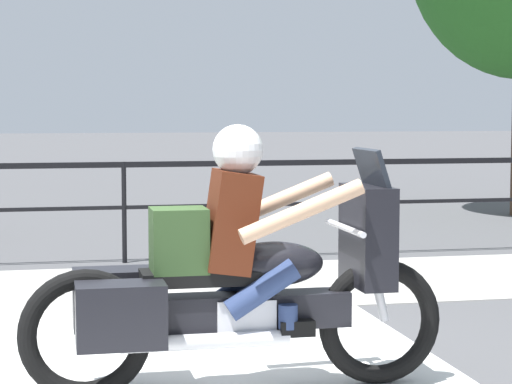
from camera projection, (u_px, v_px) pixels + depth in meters
sidewalk_band at (138, 288)px, 9.08m from camera, size 44.00×2.40×0.01m
fence_railing at (124, 183)px, 10.50m from camera, size 36.00×0.05×1.07m
motorcycle at (234, 277)px, 5.71m from camera, size 2.47×0.76×1.55m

